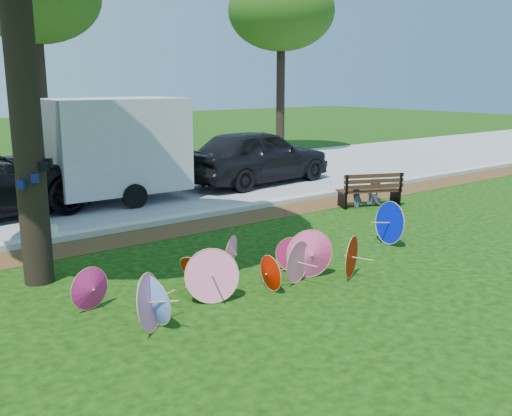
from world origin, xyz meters
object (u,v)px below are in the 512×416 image
(dark_pickup, at_px, (257,156))
(person_right, at_px, (377,179))
(park_bench, at_px, (369,189))
(cargo_trailer, at_px, (116,145))
(parasol_pile, at_px, (266,262))
(person_left, at_px, (358,187))

(dark_pickup, relative_size, person_right, 3.83)
(park_bench, bearing_deg, cargo_trailer, 160.88)
(parasol_pile, distance_m, person_left, 5.87)
(parasol_pile, distance_m, person_right, 6.49)
(parasol_pile, height_order, person_left, person_left)
(cargo_trailer, bearing_deg, parasol_pile, -94.35)
(parasol_pile, xyz_separation_m, cargo_trailer, (0.79, 7.10, 1.09))
(park_bench, xyz_separation_m, person_left, (-0.35, 0.05, 0.09))
(cargo_trailer, bearing_deg, person_left, -42.31)
(dark_pickup, relative_size, person_left, 4.81)
(dark_pickup, height_order, park_bench, dark_pickup)
(dark_pickup, xyz_separation_m, person_right, (0.61, -4.10, -0.19))
(parasol_pile, distance_m, park_bench, 6.15)
(parasol_pile, distance_m, dark_pickup, 8.72)
(person_right, bearing_deg, dark_pickup, 74.98)
(cargo_trailer, distance_m, person_right, 6.61)
(dark_pickup, height_order, person_right, dark_pickup)
(person_left, xyz_separation_m, person_right, (0.70, 0.00, 0.13))
(cargo_trailer, relative_size, person_left, 3.28)
(person_left, bearing_deg, parasol_pile, -167.65)
(dark_pickup, relative_size, cargo_trailer, 1.47)
(person_left, bearing_deg, park_bench, -25.20)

